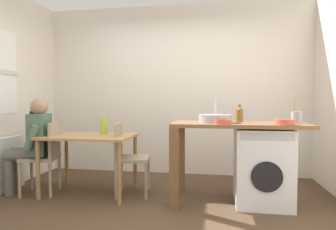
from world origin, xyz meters
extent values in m
plane|color=#4C3826|center=(0.00, 0.00, 0.00)|extent=(5.46, 5.46, 0.00)
cube|color=silver|center=(0.00, 1.75, 1.35)|extent=(4.60, 0.10, 2.70)
cube|color=white|center=(-2.02, 0.30, 0.35)|extent=(0.10, 0.80, 0.70)
cube|color=tan|center=(-0.91, 0.51, 0.72)|extent=(1.10, 0.76, 0.03)
cylinder|color=#977045|center=(-1.41, 0.18, 0.35)|extent=(0.05, 0.05, 0.71)
cylinder|color=#977045|center=(-0.41, 0.18, 0.35)|extent=(0.05, 0.05, 0.71)
cylinder|color=#977045|center=(-1.41, 0.84, 0.35)|extent=(0.05, 0.05, 0.71)
cylinder|color=#977045|center=(-0.41, 0.84, 0.35)|extent=(0.05, 0.05, 0.71)
cube|color=gray|center=(-1.53, 0.41, 0.45)|extent=(0.48, 0.48, 0.04)
cube|color=gray|center=(-1.36, 0.45, 0.68)|extent=(0.12, 0.38, 0.45)
cylinder|color=gray|center=(-1.67, 0.19, 0.23)|extent=(0.04, 0.04, 0.45)
cylinder|color=gray|center=(-1.75, 0.54, 0.23)|extent=(0.04, 0.04, 0.45)
cylinder|color=gray|center=(-1.31, 0.27, 0.23)|extent=(0.04, 0.04, 0.45)
cylinder|color=gray|center=(-1.40, 0.62, 0.23)|extent=(0.04, 0.04, 0.45)
cube|color=gray|center=(-0.36, 0.56, 0.45)|extent=(0.45, 0.45, 0.04)
cube|color=gray|center=(-0.54, 0.53, 0.68)|extent=(0.09, 0.38, 0.45)
cylinder|color=gray|center=(-0.21, 0.76, 0.23)|extent=(0.04, 0.04, 0.45)
cylinder|color=gray|center=(-0.16, 0.40, 0.23)|extent=(0.04, 0.04, 0.45)
cylinder|color=gray|center=(-0.57, 0.71, 0.23)|extent=(0.04, 0.04, 0.45)
cylinder|color=gray|center=(-0.51, 0.35, 0.23)|extent=(0.04, 0.04, 0.45)
cylinder|color=#595651|center=(-1.84, 0.24, 0.23)|extent=(0.11, 0.11, 0.45)
cylinder|color=#595651|center=(-1.88, 0.42, 0.23)|extent=(0.11, 0.11, 0.45)
cylinder|color=#595651|center=(-1.69, 0.28, 0.50)|extent=(0.42, 0.23, 0.14)
cylinder|color=#595651|center=(-1.73, 0.45, 0.50)|extent=(0.42, 0.23, 0.14)
cube|color=#4C6B56|center=(-1.53, 0.41, 0.75)|extent=(0.27, 0.38, 0.52)
cylinder|color=#4C6B56|center=(-1.50, 0.20, 0.74)|extent=(0.20, 0.13, 0.31)
cylinder|color=#4C6B56|center=(-1.60, 0.61, 0.74)|extent=(0.20, 0.13, 0.31)
sphere|color=#A57A5B|center=(-1.53, 0.41, 1.09)|extent=(0.21, 0.21, 0.21)
sphere|color=black|center=(-1.59, 0.39, 1.01)|extent=(0.12, 0.12, 0.12)
cube|color=brown|center=(0.91, 0.47, 0.90)|extent=(1.50, 0.68, 0.04)
cube|color=brown|center=(0.21, 0.18, 0.44)|extent=(0.10, 0.10, 0.88)
cube|color=brown|center=(0.21, 0.76, 0.44)|extent=(0.10, 0.10, 0.88)
cube|color=silver|center=(1.18, 0.47, 0.43)|extent=(0.60, 0.60, 0.86)
cylinder|color=black|center=(1.18, 0.16, 0.39)|extent=(0.32, 0.02, 0.32)
cube|color=#B2B2B7|center=(1.18, 0.17, 0.80)|extent=(0.54, 0.01, 0.08)
cylinder|color=#9EA0A5|center=(0.65, 0.47, 0.97)|extent=(0.38, 0.38, 0.09)
cylinder|color=#B2B2B7|center=(0.65, 0.65, 1.06)|extent=(0.02, 0.02, 0.28)
cylinder|color=brown|center=(0.93, 0.65, 0.99)|extent=(0.08, 0.08, 0.15)
cone|color=brown|center=(0.93, 0.65, 1.09)|extent=(0.08, 0.08, 0.04)
cylinder|color=#262626|center=(0.93, 0.65, 1.11)|extent=(0.03, 0.03, 0.02)
cylinder|color=#D84C38|center=(0.72, 0.27, 0.95)|extent=(0.19, 0.19, 0.05)
cylinder|color=maroon|center=(0.72, 0.27, 0.96)|extent=(0.15, 0.15, 0.03)
cylinder|color=gray|center=(1.54, 0.52, 0.99)|extent=(0.11, 0.11, 0.13)
cylinder|color=#99724C|center=(1.53, 0.53, 1.13)|extent=(0.01, 0.04, 0.18)
cylinder|color=#99724C|center=(1.56, 0.50, 1.13)|extent=(0.01, 0.05, 0.18)
cylinder|color=#D84C38|center=(1.36, 0.25, 0.95)|extent=(0.20, 0.20, 0.05)
cylinder|color=maroon|center=(1.36, 0.25, 0.96)|extent=(0.16, 0.16, 0.03)
cylinder|color=#A8C63D|center=(-0.76, 0.61, 0.85)|extent=(0.09, 0.09, 0.23)
cube|color=#B2B2B7|center=(0.86, 0.37, 0.92)|extent=(0.15, 0.06, 0.01)
cube|color=#262628|center=(0.86, 0.37, 0.92)|extent=(0.15, 0.06, 0.01)
camera|label=1|loc=(0.65, -2.89, 1.15)|focal=30.80mm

